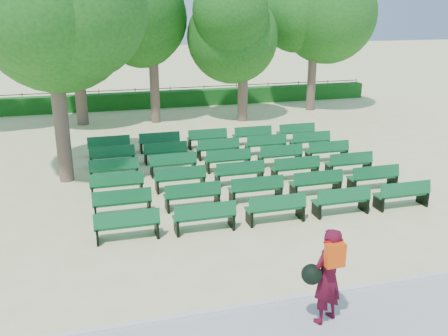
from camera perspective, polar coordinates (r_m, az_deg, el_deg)
name	(u,v)px	position (r m, az deg, el deg)	size (l,w,h in m)	color
ground	(219,192)	(15.57, -0.59, -2.71)	(120.00, 120.00, 0.00)	beige
paving	(329,334)	(9.43, 11.90, -18.04)	(30.00, 2.20, 0.06)	#ADACA8
curb	(302,298)	(10.26, 8.89, -14.43)	(30.00, 0.12, 0.10)	silver
hedge	(154,100)	(28.76, -7.98, 7.74)	(26.00, 0.70, 0.90)	#175B1A
fence	(154,106)	(29.23, -8.06, 7.01)	(26.00, 0.10, 1.02)	black
tree_line	(166,123)	(24.97, -6.63, 5.18)	(21.80, 6.80, 7.04)	#1D5F1A
bench_array	(234,175)	(16.86, 1.09, -0.77)	(1.62, 0.58, 1.01)	#105C2E
tree_among	(52,38)	(16.49, -19.01, 13.90)	(4.93, 4.93, 6.83)	brown
person	(326,275)	(9.18, 11.63, -11.90)	(0.91, 0.67, 1.82)	#4A0A1D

